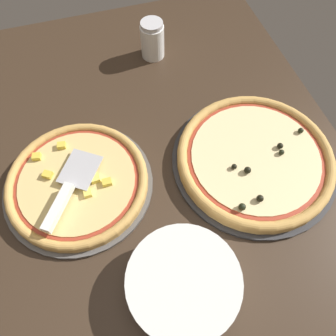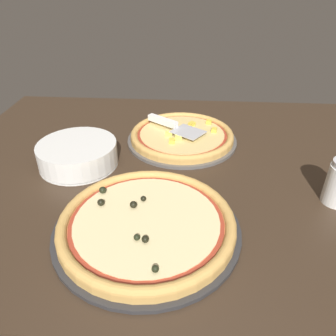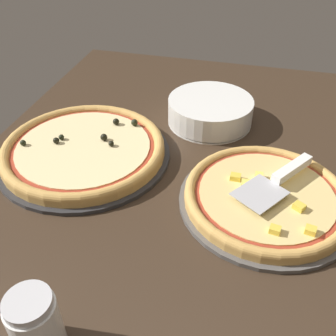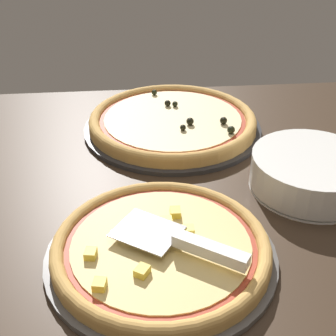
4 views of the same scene
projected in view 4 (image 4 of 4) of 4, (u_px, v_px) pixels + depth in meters
ground_plane at (170, 207)px, 89.52cm from camera, size 140.91×110.17×3.60cm
pizza_pan_front at (161, 255)px, 74.74cm from camera, size 37.00×37.00×1.00cm
pizza_front at (161, 247)px, 73.78cm from camera, size 34.78×34.78×3.24cm
pizza_pan_back at (173, 128)px, 113.01cm from camera, size 42.53×42.53×1.00cm
pizza_back at (173, 120)px, 111.97cm from camera, size 39.98×39.98×3.94cm
serving_spatula at (193, 245)px, 70.17cm from camera, size 20.84×16.67×2.00cm
plate_stack at (311, 173)px, 90.17cm from camera, size 23.37×23.37×7.00cm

